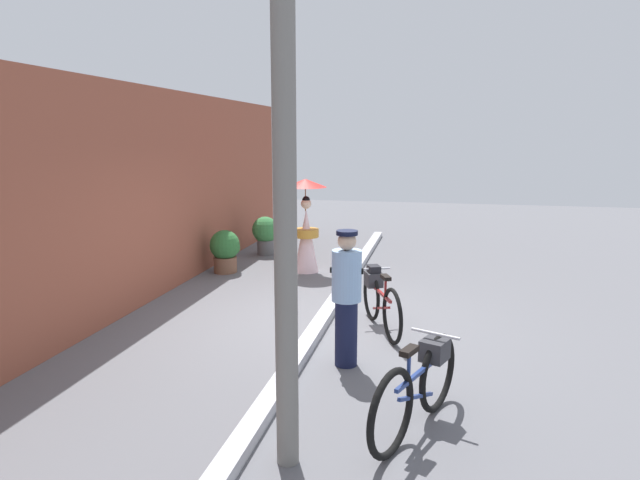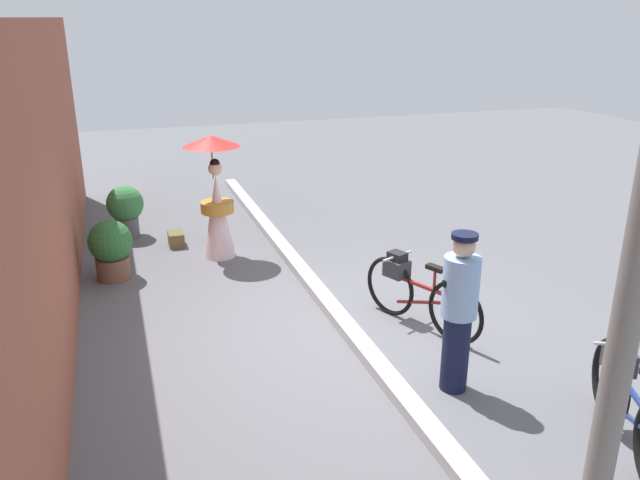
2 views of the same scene
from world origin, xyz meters
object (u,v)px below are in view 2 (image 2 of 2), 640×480
Objects in this scene: bicycle_near_officer at (631,406)px; potted_plant_small at (126,208)px; bicycle_far_side at (416,291)px; backpack_on_pavement at (177,239)px; person_officer at (459,310)px; potted_plant_by_door at (112,247)px; person_with_parasol at (216,196)px.

potted_plant_small is at bearing 27.94° from bicycle_near_officer.
potted_plant_small is (4.33, 3.03, 0.05)m from bicycle_far_side.
backpack_on_pavement is (6.23, 2.97, -0.31)m from bicycle_near_officer.
potted_plant_small is 2.63× the size of backpack_on_pavement.
person_officer is 6.31m from potted_plant_small.
potted_plant_by_door reaches higher than bicycle_far_side.
person_officer is 1.84× the size of potted_plant_small.
bicycle_near_officer is 2.66m from bicycle_far_side.
person_with_parasol is 2.11× the size of potted_plant_small.
bicycle_far_side is 4.34m from backpack_on_pavement.
person_with_parasol reaches higher than person_officer.
potted_plant_by_door is at bearing 171.46° from potted_plant_small.
person_with_parasol is (4.30, 1.53, 0.09)m from person_officer.
bicycle_far_side is 5.29m from potted_plant_small.
bicycle_far_side is 1.39m from person_officer.
potted_plant_small is at bearing -8.54° from potted_plant_by_door.
person_with_parasol reaches higher than potted_plant_by_door.
potted_plant_by_door is 1.76m from potted_plant_small.
person_officer reaches higher than bicycle_far_side.
potted_plant_small is (5.65, 2.79, -0.35)m from person_officer.
bicycle_near_officer reaches higher than potted_plant_by_door.
potted_plant_by_door is at bearing 137.64° from backpack_on_pavement.
backpack_on_pavement is at bearing -42.36° from potted_plant_by_door.
person_officer is at bearing -160.42° from person_with_parasol.
potted_plant_by_door is 1.47m from backpack_on_pavement.
person_with_parasol reaches higher than bicycle_far_side.
person_with_parasol is at bearing -75.35° from potted_plant_by_door.
bicycle_far_side is 3.51m from person_with_parasol.
potted_plant_by_door is at bearing 104.65° from person_with_parasol.
bicycle_near_officer is at bearing -142.79° from potted_plant_by_door.
bicycle_near_officer is 1.03× the size of bicycle_far_side.
person_with_parasol is at bearing 19.58° from person_officer.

